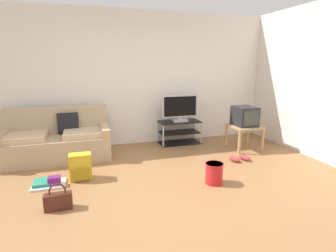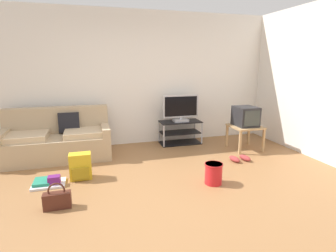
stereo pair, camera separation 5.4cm
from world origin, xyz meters
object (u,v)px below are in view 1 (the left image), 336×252
Objects in this scene: flat_tv at (180,108)px; crt_tv at (245,116)px; tv_stand at (179,132)px; floor_tray at (48,183)px; backpack at (81,167)px; sneakers_pair at (239,158)px; couch at (57,140)px; side_table at (244,129)px; handbag at (58,200)px; cleaning_bucket at (214,173)px.

crt_tv is at bearing -32.40° from flat_tv.
flat_tv reaches higher than tv_stand.
crt_tv is 3.64m from floor_tray.
tv_stand reaches higher than backpack.
crt_tv is (1.10, -0.72, 0.42)m from tv_stand.
flat_tv is 1.69× the size of crt_tv.
sneakers_pair is at bearing -62.91° from flat_tv.
backpack is 0.89× the size of floor_tray.
crt_tv is (3.49, -0.48, 0.33)m from couch.
side_table is 3.61m from floor_tray.
handbag is at bearing -84.96° from couch.
backpack reaches higher than cleaning_bucket.
side_table is 1.46× the size of backpack.
couch is at bearing -174.28° from tv_stand.
floor_tray is (-2.42, -1.39, -0.71)m from flat_tv.
couch is 1.16m from backpack.
backpack is (-1.98, -1.31, -0.05)m from tv_stand.
handbag is 2.05m from cleaning_bucket.
backpack is 2.65m from sneakers_pair.
tv_stand is at bearing 30.16° from floor_tray.
flat_tv is at bearing 43.21° from backpack.
tv_stand is 1.95× the size of floor_tray.
handbag is at bearing -136.63° from tv_stand.
crt_tv is 3.18m from backpack.
handbag is at bearing -74.40° from floor_tray.
couch is 4.67× the size of backpack.
cleaning_bucket is (2.05, 0.10, 0.05)m from handbag.
side_table is 3.61m from handbag.
backpack is at bearing 158.96° from cleaning_bucket.
couch is 5.13× the size of sneakers_pair.
handbag is at bearing -164.61° from sneakers_pair.
handbag is 0.91× the size of sneakers_pair.
handbag is (-0.24, -0.79, -0.08)m from backpack.
couch is at bearing -174.81° from flat_tv.
backpack is at bearing -179.96° from sneakers_pair.
flat_tv is 2.08m from cleaning_bucket.
couch reaches higher than floor_tray.
side_table is at bearing -33.81° from tv_stand.
sneakers_pair is (0.66, -1.31, -0.19)m from tv_stand.
tv_stand reaches higher than cleaning_bucket.
crt_tv reaches higher than tv_stand.
sneakers_pair is at bearing -127.46° from side_table.
floor_tray is (-0.19, 0.70, -0.07)m from handbag.
sneakers_pair is (2.89, 0.79, -0.07)m from handbag.
side_table is 1.60× the size of sneakers_pair.
couch is 3.20× the size of side_table.
cleaning_bucket reaches higher than sneakers_pair.
flat_tv is 1.61m from sneakers_pair.
flat_tv reaches higher than side_table.
crt_tv reaches higher than sneakers_pair.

